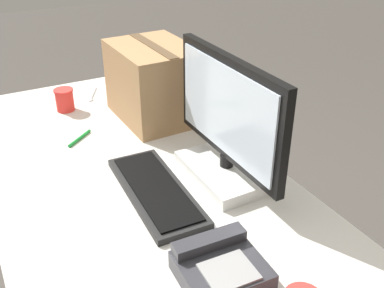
% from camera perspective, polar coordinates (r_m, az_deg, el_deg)
% --- Properties ---
extents(office_desk, '(1.80, 0.90, 0.73)m').
position_cam_1_polar(office_desk, '(1.75, -6.84, -13.76)').
color(office_desk, beige).
rests_on(office_desk, ground_plane).
extents(monitor, '(0.55, 0.22, 0.41)m').
position_cam_1_polar(monitor, '(1.41, 4.53, 1.69)').
color(monitor, white).
rests_on(monitor, office_desk).
extents(keyboard, '(0.46, 0.19, 0.03)m').
position_cam_1_polar(keyboard, '(1.40, -4.63, -5.90)').
color(keyboard, black).
rests_on(keyboard, office_desk).
extents(desk_phone, '(0.19, 0.21, 0.08)m').
position_cam_1_polar(desk_phone, '(1.12, 3.60, -15.39)').
color(desk_phone, '#2D2D33').
rests_on(desk_phone, office_desk).
extents(paper_cup_left, '(0.08, 0.08, 0.10)m').
position_cam_1_polar(paper_cup_left, '(1.99, -15.87, 5.43)').
color(paper_cup_left, red).
rests_on(paper_cup_left, office_desk).
extents(spoon, '(0.15, 0.09, 0.00)m').
position_cam_1_polar(spoon, '(2.12, -12.58, 5.90)').
color(spoon, '#B2B2B7').
rests_on(spoon, office_desk).
extents(cardboard_box, '(0.38, 0.30, 0.30)m').
position_cam_1_polar(cardboard_box, '(1.83, -4.81, 7.83)').
color(cardboard_box, '#9E754C').
rests_on(cardboard_box, office_desk).
extents(pen_marker, '(0.09, 0.11, 0.01)m').
position_cam_1_polar(pen_marker, '(1.75, -14.08, 0.71)').
color(pen_marker, '#198C33').
rests_on(pen_marker, office_desk).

